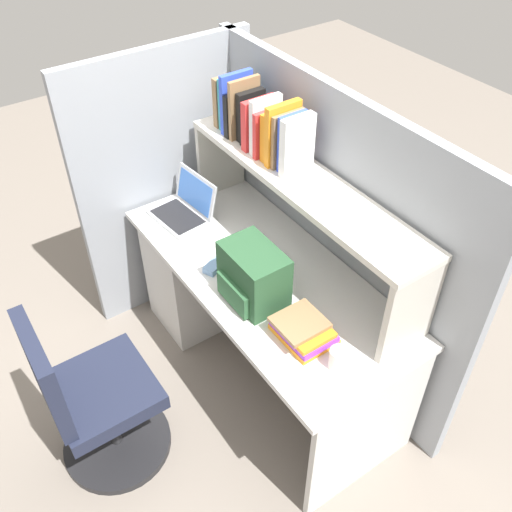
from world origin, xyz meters
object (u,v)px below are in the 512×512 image
object	(u,v)px
backpack	(253,276)
computer_mouse	(214,266)
paper_cup	(338,359)
laptop	(185,208)
office_chair	(93,404)

from	to	relation	value
backpack	computer_mouse	xyz separation A→B (m)	(-0.26, -0.05, -0.11)
computer_mouse	paper_cup	world-z (taller)	paper_cup
laptop	backpack	world-z (taller)	backpack
paper_cup	computer_mouse	bearing A→B (deg)	-172.11
paper_cup	laptop	bearing A→B (deg)	-179.45
backpack	paper_cup	bearing A→B (deg)	6.52
paper_cup	office_chair	world-z (taller)	office_chair
backpack	paper_cup	xyz separation A→B (m)	(0.52, 0.06, -0.08)
computer_mouse	paper_cup	size ratio (longest dim) A/B	1.07
laptop	backpack	xyz separation A→B (m)	(0.70, -0.05, 0.08)
computer_mouse	office_chair	size ratio (longest dim) A/B	0.11
paper_cup	office_chair	bearing A→B (deg)	-127.23
laptop	office_chair	world-z (taller)	laptop
computer_mouse	office_chair	distance (m)	0.83
laptop	office_chair	size ratio (longest dim) A/B	0.36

